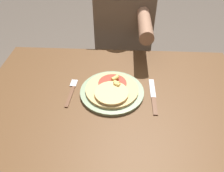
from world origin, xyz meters
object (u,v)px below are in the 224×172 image
Objects in this scene: dining_table at (114,118)px; person_diner at (124,35)px; knife at (153,96)px; pizza at (112,90)px; plate at (112,92)px; fork at (72,91)px.

dining_table is 0.65m from person_diner.
person_diner is (-0.13, 0.62, -0.04)m from knife.
dining_table is 0.14m from pizza.
dining_table is at bearing -170.44° from knife.
plate is at bearing 174.92° from knife.
person_diner is at bearing 102.17° from knife.
person_diner reaches higher than dining_table.
pizza is at bearing 176.56° from knife.
dining_table is at bearing -77.02° from plate.
plate is at bearing -94.22° from person_diner.
knife is at bearing 9.56° from dining_table.
plate reaches higher than dining_table.
pizza is 0.61m from person_diner.
knife is 0.64m from person_diner.
knife is (0.17, 0.03, 0.12)m from dining_table.
plate is 1.58× the size of fork.
knife is at bearing -2.82° from fork.
plate reaches higher than knife.
pizza reaches higher than knife.
plate reaches higher than fork.
pizza reaches higher than plate.
pizza is (0.00, -0.01, 0.02)m from plate.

